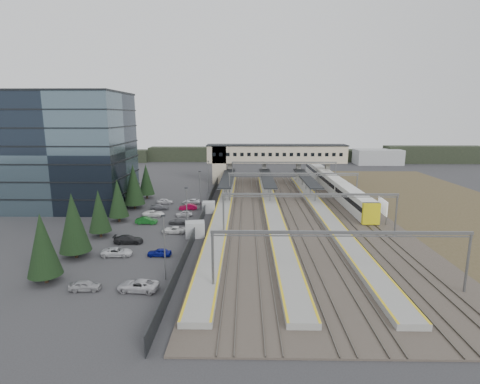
{
  "coord_description": "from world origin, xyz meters",
  "views": [
    {
      "loc": [
        1.65,
        -66.97,
        19.44
      ],
      "look_at": [
        0.43,
        8.36,
        4.0
      ],
      "focal_mm": 28.0,
      "sensor_mm": 36.0,
      "label": 1
    }
  ],
  "objects_px": {
    "office_building": "(69,150)",
    "train": "(331,183)",
    "billboard": "(383,207)",
    "relay_cabin_near": "(195,229)",
    "relay_cabin_far": "(209,207)",
    "footbridge": "(267,156)"
  },
  "relations": [
    {
      "from": "billboard",
      "to": "train",
      "type": "bearing_deg",
      "value": 95.52
    },
    {
      "from": "office_building",
      "to": "relay_cabin_far",
      "type": "relative_size",
      "value": 9.35
    },
    {
      "from": "relay_cabin_near",
      "to": "relay_cabin_far",
      "type": "bearing_deg",
      "value": 87.41
    },
    {
      "from": "office_building",
      "to": "train",
      "type": "xyz_separation_m",
      "value": [
        60.0,
        17.75,
        -9.97
      ]
    },
    {
      "from": "footbridge",
      "to": "relay_cabin_near",
      "type": "bearing_deg",
      "value": -105.75
    },
    {
      "from": "office_building",
      "to": "train",
      "type": "height_order",
      "value": "office_building"
    },
    {
      "from": "relay_cabin_far",
      "to": "footbridge",
      "type": "distance_m",
      "value": 38.38
    },
    {
      "from": "relay_cabin_near",
      "to": "relay_cabin_far",
      "type": "relative_size",
      "value": 1.29
    },
    {
      "from": "relay_cabin_near",
      "to": "footbridge",
      "type": "height_order",
      "value": "footbridge"
    },
    {
      "from": "train",
      "to": "billboard",
      "type": "relative_size",
      "value": 12.19
    },
    {
      "from": "relay_cabin_far",
      "to": "footbridge",
      "type": "height_order",
      "value": "footbridge"
    },
    {
      "from": "train",
      "to": "billboard",
      "type": "xyz_separation_m",
      "value": [
        2.85,
        -29.47,
        0.68
      ]
    },
    {
      "from": "office_building",
      "to": "relay_cabin_near",
      "type": "height_order",
      "value": "office_building"
    },
    {
      "from": "office_building",
      "to": "relay_cabin_far",
      "type": "bearing_deg",
      "value": -9.87
    },
    {
      "from": "relay_cabin_near",
      "to": "billboard",
      "type": "height_order",
      "value": "billboard"
    },
    {
      "from": "office_building",
      "to": "train",
      "type": "bearing_deg",
      "value": 16.48
    },
    {
      "from": "office_building",
      "to": "train",
      "type": "distance_m",
      "value": 63.36
    },
    {
      "from": "train",
      "to": "relay_cabin_near",
      "type": "bearing_deg",
      "value": -128.49
    },
    {
      "from": "billboard",
      "to": "footbridge",
      "type": "bearing_deg",
      "value": 114.65
    },
    {
      "from": "train",
      "to": "billboard",
      "type": "height_order",
      "value": "billboard"
    },
    {
      "from": "footbridge",
      "to": "relay_cabin_far",
      "type": "bearing_deg",
      "value": -111.13
    },
    {
      "from": "office_building",
      "to": "billboard",
      "type": "height_order",
      "value": "office_building"
    }
  ]
}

